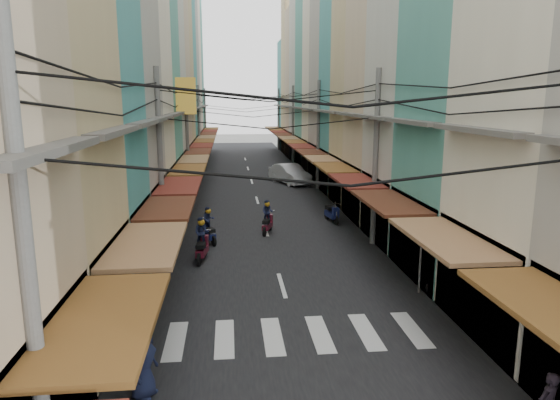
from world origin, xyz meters
TOP-DOWN VIEW (x-y plane):
  - ground at (0.00, 0.00)m, footprint 160.00×160.00m
  - road at (0.00, 20.00)m, footprint 10.00×80.00m
  - sidewalk_left at (-6.50, 20.00)m, footprint 3.00×80.00m
  - sidewalk_right at (6.50, 20.00)m, footprint 3.00×80.00m
  - crosswalk at (-0.00, -6.00)m, footprint 7.55×2.40m
  - building_row_left at (-7.92, 16.56)m, footprint 7.80×67.67m
  - building_row_right at (7.92, 16.45)m, footprint 7.80×68.98m
  - utility_poles at (0.00, 15.01)m, footprint 10.20×66.13m
  - white_car at (3.08, 20.70)m, footprint 6.01×4.01m
  - bicycle at (5.99, 1.73)m, footprint 1.82×0.96m
  - moving_scooters at (-1.16, 4.03)m, footprint 7.34×8.07m
  - parked_scooters at (4.07, -3.26)m, footprint 12.82×11.25m
  - pedestrians at (-4.38, 0.87)m, footprint 12.26×26.81m
  - market_umbrella at (6.70, -3.15)m, footprint 2.56×2.56m
  - traffic_sign at (4.78, -3.19)m, footprint 0.10×0.65m

SIDE VIEW (x-z plane):
  - ground at x=0.00m, z-range 0.00..0.00m
  - white_car at x=3.08m, z-range -0.99..0.99m
  - bicycle at x=5.99m, z-range -0.59..0.59m
  - road at x=0.00m, z-range 0.00..0.02m
  - crosswalk at x=0.00m, z-range 0.02..0.03m
  - sidewalk_left at x=-6.50m, z-range 0.00..0.06m
  - sidewalk_right at x=6.50m, z-range 0.00..0.06m
  - parked_scooters at x=4.07m, z-range -0.02..0.99m
  - moving_scooters at x=-1.16m, z-range -0.40..1.49m
  - pedestrians at x=-4.38m, z-range -0.08..2.16m
  - traffic_sign at x=4.78m, z-range 0.68..3.62m
  - market_umbrella at x=6.70m, z-range 1.03..3.72m
  - utility_poles at x=0.00m, z-range 2.49..10.69m
  - building_row_right at x=7.92m, z-range -1.89..20.71m
  - building_row_left at x=-7.92m, z-range -2.07..21.63m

